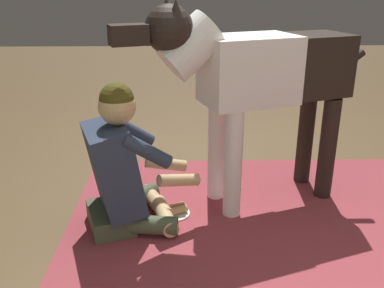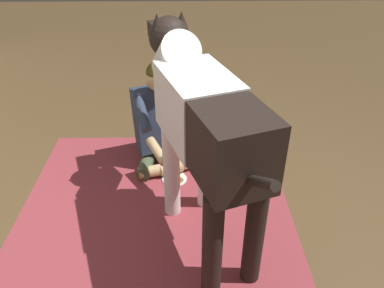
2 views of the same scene
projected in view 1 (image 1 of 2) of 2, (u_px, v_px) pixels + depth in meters
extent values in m
plane|color=brown|center=(276.00, 216.00, 2.72)|extent=(14.22, 14.22, 0.00)
cube|color=#91353D|center=(279.00, 223.00, 2.63)|extent=(2.58, 1.94, 0.01)
cube|color=#445037|center=(111.00, 218.00, 2.59)|extent=(0.34, 0.40, 0.12)
cylinder|color=#445037|center=(131.00, 201.00, 2.77)|extent=(0.36, 0.36, 0.11)
cylinder|color=tan|center=(156.00, 202.00, 2.76)|extent=(0.23, 0.37, 0.09)
cylinder|color=#445037|center=(143.00, 225.00, 2.50)|extent=(0.41, 0.15, 0.11)
cylinder|color=tan|center=(164.00, 215.00, 2.61)|extent=(0.19, 0.37, 0.09)
cube|color=#2B354C|center=(114.00, 168.00, 2.48)|extent=(0.42, 0.48, 0.55)
cylinder|color=#2B354C|center=(131.00, 131.00, 2.63)|extent=(0.30, 0.17, 0.24)
cylinder|color=tan|center=(166.00, 164.00, 2.74)|extent=(0.28, 0.12, 0.12)
cylinder|color=#2B354C|center=(146.00, 151.00, 2.32)|extent=(0.30, 0.17, 0.24)
cylinder|color=tan|center=(179.00, 180.00, 2.52)|extent=(0.27, 0.19, 0.12)
sphere|color=tan|center=(117.00, 106.00, 2.36)|extent=(0.21, 0.21, 0.21)
sphere|color=#484114|center=(117.00, 100.00, 2.35)|extent=(0.19, 0.19, 0.19)
cylinder|color=white|center=(233.00, 164.00, 2.62)|extent=(0.11, 0.11, 0.69)
cylinder|color=white|center=(216.00, 150.00, 2.84)|extent=(0.11, 0.11, 0.69)
cylinder|color=black|center=(327.00, 149.00, 2.85)|extent=(0.11, 0.11, 0.69)
cylinder|color=black|center=(305.00, 137.00, 3.07)|extent=(0.11, 0.11, 0.69)
cube|color=white|center=(249.00, 70.00, 2.58)|extent=(0.64, 0.52, 0.40)
cube|color=black|center=(308.00, 65.00, 2.72)|extent=(0.56, 0.48, 0.38)
cylinder|color=white|center=(190.00, 46.00, 2.39)|extent=(0.46, 0.37, 0.39)
sphere|color=black|center=(169.00, 29.00, 2.32)|extent=(0.27, 0.27, 0.27)
cube|color=black|center=(128.00, 35.00, 2.25)|extent=(0.23, 0.18, 0.11)
cone|color=black|center=(176.00, 11.00, 2.22)|extent=(0.12, 0.12, 0.12)
cone|color=black|center=(166.00, 9.00, 2.36)|extent=(0.12, 0.12, 0.12)
cylinder|color=black|center=(341.00, 68.00, 2.82)|extent=(0.35, 0.17, 0.23)
cylinder|color=silver|center=(174.00, 213.00, 2.74)|extent=(0.20, 0.20, 0.01)
cylinder|color=tan|center=(173.00, 208.00, 2.75)|extent=(0.16, 0.11, 0.05)
cylinder|color=tan|center=(176.00, 211.00, 2.71)|extent=(0.16, 0.11, 0.05)
cylinder|color=#AB492E|center=(174.00, 208.00, 2.72)|extent=(0.16, 0.10, 0.04)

